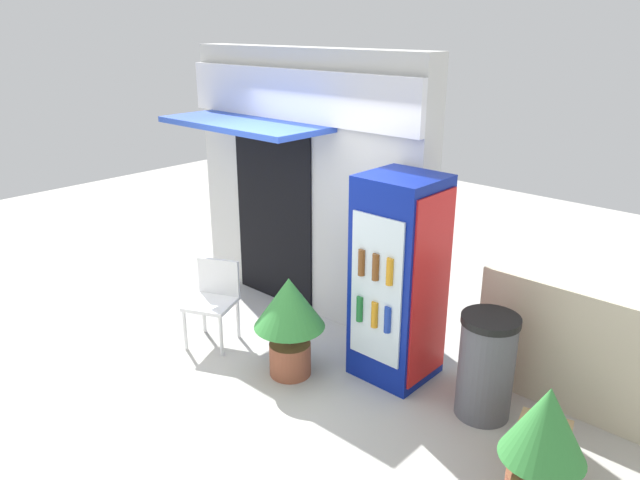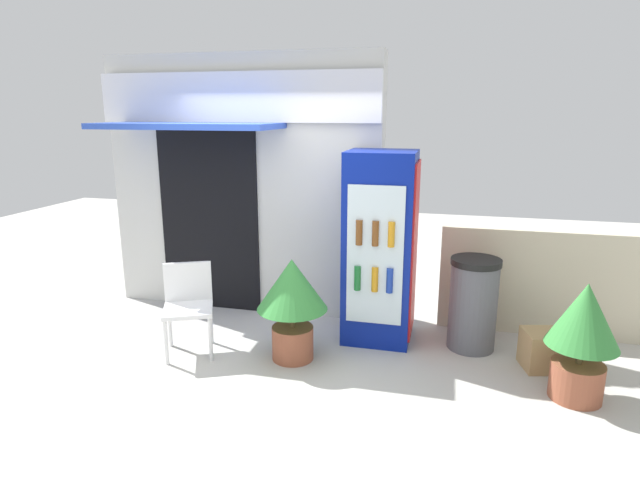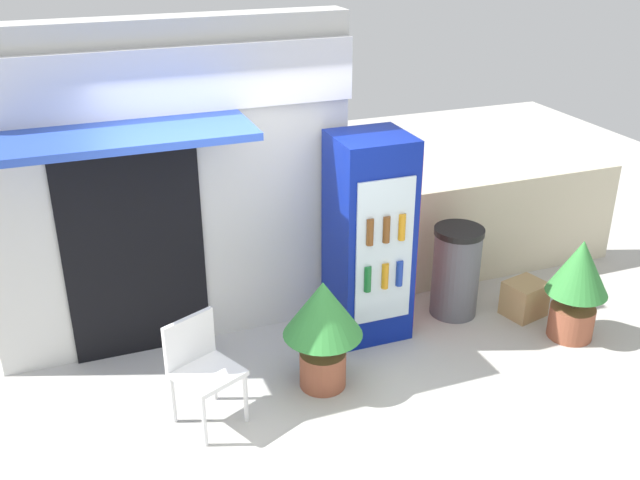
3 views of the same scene
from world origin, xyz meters
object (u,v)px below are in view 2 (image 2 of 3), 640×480
object	(u,v)px
plastic_chair	(188,301)
potted_plant_curbside	(583,331)
trash_bin	(473,304)
drink_cooler	(380,248)
potted_plant_near_shop	(292,296)
cardboard_box	(544,350)

from	to	relation	value
plastic_chair	potted_plant_curbside	bearing A→B (deg)	-0.81
trash_bin	plastic_chair	bearing A→B (deg)	-164.84
drink_cooler	potted_plant_curbside	size ratio (longest dim) A/B	1.94
plastic_chair	trash_bin	xyz separation A→B (m)	(2.69, 0.73, -0.05)
drink_cooler	trash_bin	world-z (taller)	drink_cooler
potted_plant_near_shop	trash_bin	size ratio (longest dim) A/B	1.07
drink_cooler	cardboard_box	distance (m)	1.79
potted_plant_curbside	cardboard_box	bearing A→B (deg)	109.32
plastic_chair	cardboard_box	size ratio (longest dim) A/B	2.32
potted_plant_near_shop	drink_cooler	bearing A→B (deg)	43.72
cardboard_box	plastic_chair	bearing A→B (deg)	-172.40
potted_plant_curbside	potted_plant_near_shop	bearing A→B (deg)	177.35
drink_cooler	cardboard_box	xyz separation A→B (m)	(1.57, -0.31, -0.79)
potted_plant_near_shop	cardboard_box	xyz separation A→B (m)	(2.29, 0.38, -0.46)
potted_plant_curbside	cardboard_box	xyz separation A→B (m)	(-0.17, 0.49, -0.42)
potted_plant_curbside	trash_bin	distance (m)	1.13
drink_cooler	potted_plant_near_shop	distance (m)	1.05
plastic_chair	cardboard_box	bearing A→B (deg)	7.60
trash_bin	potted_plant_curbside	bearing A→B (deg)	-43.83
cardboard_box	potted_plant_near_shop	bearing A→B (deg)	-170.59
potted_plant_curbside	trash_bin	bearing A→B (deg)	136.17
trash_bin	cardboard_box	world-z (taller)	trash_bin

